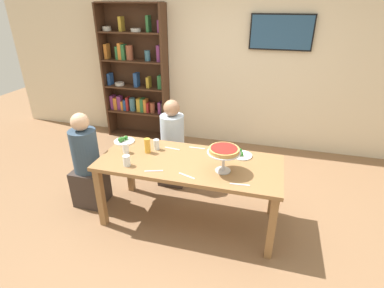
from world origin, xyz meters
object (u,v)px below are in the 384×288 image
Objects in this scene: television at (281,32)px; diner_far_left at (173,149)px; deep_dish_pizza_stand at (224,152)px; diner_head_west at (88,167)px; cutlery_fork_near at (172,149)px; cutlery_spare_fork at (240,185)px; bookshelf at (136,75)px; salad_plate_near_diner at (124,140)px; water_glass_clear_far at (156,145)px; beer_glass_amber_tall at (147,146)px; water_glass_clear_spare at (127,161)px; cutlery_knife_near at (197,148)px; salad_plate_far_diner at (241,155)px; cutlery_fork_far at (154,171)px; water_glass_clear_near at (126,148)px; dining_table at (189,169)px.

diner_far_left is at bearing -129.78° from television.
diner_far_left reaches higher than deep_dish_pizza_stand.
diner_head_west is at bearing -133.16° from television.
cutlery_fork_near is 0.97m from cutlery_spare_fork.
diner_head_west is at bearing 20.04° from cutlery_fork_near.
bookshelf is 1.92m from salad_plate_near_diner.
cutlery_fork_near is (0.16, 0.06, -0.06)m from water_glass_clear_far.
beer_glass_amber_tall is (0.38, -0.17, 0.06)m from salad_plate_near_diner.
salad_plate_near_diner is (-1.63, -1.87, -1.06)m from television.
television is 2.90m from water_glass_clear_spare.
cutlery_fork_near and cutlery_knife_near have the same top height.
salad_plate_far_diner is at bearing 172.53° from cutlery_knife_near.
beer_glass_amber_tall is 0.12m from water_glass_clear_far.
water_glass_clear_spare reaches higher than cutlery_spare_fork.
bookshelf is at bearing 98.18° from diner_head_west.
salad_plate_far_diner is (0.13, 0.36, -0.19)m from deep_dish_pizza_stand.
beer_glass_amber_tall reaches higher than salad_plate_far_diner.
television is at bearing -114.60° from cutlery_knife_near.
water_glass_clear_far is at bearing 88.50° from cutlery_fork_far.
cutlery_fork_far is at bearing 174.15° from cutlery_spare_fork.
cutlery_knife_near is at bearing 48.11° from diner_far_left.
cutlery_fork_near is (0.97, 0.24, 0.25)m from diner_head_west.
bookshelf is at bearing 111.75° from water_glass_clear_near.
television reaches higher than water_glass_clear_spare.
diner_head_west is 10.44× the size of water_glass_clear_spare.
dining_table is at bearing -152.68° from salad_plate_far_diner.
diner_far_left reaches higher than salad_plate_near_diner.
water_glass_clear_near is 0.62× the size of cutlery_fork_near.
deep_dish_pizza_stand reaches higher than cutlery_fork_far.
water_glass_clear_spare is at bearing -154.74° from salad_plate_far_diner.
salad_plate_near_diner is at bearing 164.59° from deep_dish_pizza_stand.
water_glass_clear_spare is (-0.95, -0.15, -0.15)m from deep_dish_pizza_stand.
beer_glass_amber_tall is 0.55m from cutlery_knife_near.
dining_table is at bearing -109.92° from television.
dining_table is 15.87× the size of water_glass_clear_far.
water_glass_clear_near is at bearing 2.04° from diner_head_west.
water_glass_clear_near is at bearing -151.37° from water_glass_clear_far.
salad_plate_near_diner reaches higher than salad_plate_far_diner.
water_glass_clear_far reaches higher than water_glass_clear_near.
cutlery_fork_near is 1.00× the size of cutlery_knife_near.
cutlery_spare_fork is (1.78, -0.28, 0.25)m from diner_head_west.
dining_table is 0.91m from salad_plate_near_diner.
beer_glass_amber_tall is at bearing -169.13° from salad_plate_far_diner.
cutlery_fork_far is at bearing 8.33° from diner_far_left.
deep_dish_pizza_stand is 1.77× the size of cutlery_knife_near.
water_glass_clear_far is at bearing 12.50° from diner_head_west.
diner_head_west is at bearing 144.66° from cutlery_fork_far.
beer_glass_amber_tall reaches higher than cutlery_knife_near.
beer_glass_amber_tall is 0.91× the size of cutlery_spare_fork.
water_glass_clear_far reaches higher than cutlery_fork_near.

